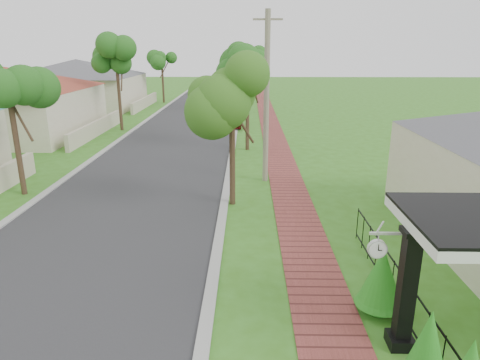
% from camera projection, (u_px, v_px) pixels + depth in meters
% --- Properties ---
extents(ground, '(160.00, 160.00, 0.00)m').
position_uv_depth(ground, '(179.00, 313.00, 9.52)').
color(ground, '#376E1A').
rests_on(ground, ground).
extents(road, '(7.00, 120.00, 0.02)m').
position_uv_depth(road, '(180.00, 136.00, 28.67)').
color(road, '#28282B').
rests_on(road, ground).
extents(kerb_right, '(0.30, 120.00, 0.10)m').
position_uv_depth(kerb_right, '(235.00, 136.00, 28.61)').
color(kerb_right, '#9E9E99').
rests_on(kerb_right, ground).
extents(kerb_left, '(0.30, 120.00, 0.10)m').
position_uv_depth(kerb_left, '(126.00, 136.00, 28.73)').
color(kerb_left, '#9E9E99').
rests_on(kerb_left, ground).
extents(sidewalk, '(1.50, 120.00, 0.03)m').
position_uv_depth(sidewalk, '(273.00, 136.00, 28.56)').
color(sidewalk, brown).
rests_on(sidewalk, ground).
extents(porch_post, '(0.48, 0.48, 2.52)m').
position_uv_depth(porch_post, '(406.00, 296.00, 8.16)').
color(porch_post, black).
rests_on(porch_post, ground).
extents(picket_fence, '(0.03, 8.02, 1.00)m').
position_uv_depth(picket_fence, '(402.00, 295.00, 9.28)').
color(picket_fence, black).
rests_on(picket_fence, ground).
extents(street_trees, '(10.70, 37.65, 5.89)m').
position_uv_depth(street_trees, '(193.00, 62.00, 33.85)').
color(street_trees, '#382619').
rests_on(street_trees, ground).
extents(hedge_row, '(0.93, 4.57, 2.17)m').
position_uv_depth(hedge_row, '(418.00, 339.00, 7.31)').
color(hedge_row, '#156C18').
rests_on(hedge_row, ground).
extents(far_house_grey, '(15.56, 15.56, 4.60)m').
position_uv_depth(far_house_grey, '(79.00, 83.00, 41.54)').
color(far_house_grey, beige).
rests_on(far_house_grey, ground).
extents(parked_car_red, '(1.56, 3.81, 1.29)m').
position_uv_depth(parked_car_red, '(231.00, 118.00, 31.73)').
color(parked_car_red, maroon).
rests_on(parked_car_red, ground).
extents(parked_car_white, '(2.23, 4.77, 1.51)m').
position_uv_depth(parked_car_white, '(237.00, 96.00, 45.39)').
color(parked_car_white, silver).
rests_on(parked_car_white, ground).
extents(near_tree, '(1.97, 1.97, 5.07)m').
position_uv_depth(near_tree, '(232.00, 96.00, 14.99)').
color(near_tree, '#382619').
rests_on(near_tree, ground).
extents(utility_pole, '(1.20, 0.24, 7.14)m').
position_uv_depth(utility_pole, '(266.00, 98.00, 17.95)').
color(utility_pole, gray).
rests_on(utility_pole, ground).
extents(station_clock, '(0.65, 0.13, 0.54)m').
position_uv_depth(station_clock, '(378.00, 247.00, 8.30)').
color(station_clock, silver).
rests_on(station_clock, ground).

